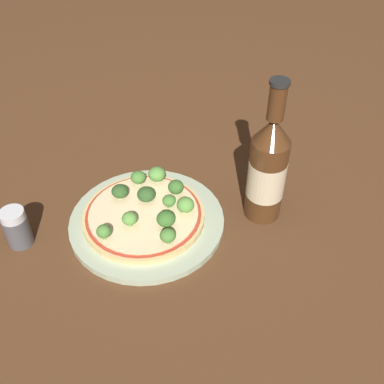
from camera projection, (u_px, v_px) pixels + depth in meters
ground_plane at (161, 225)px, 0.76m from camera, size 3.00×3.00×0.00m
plate at (147, 221)px, 0.75m from camera, size 0.26×0.26×0.01m
pizza at (144, 215)px, 0.75m from camera, size 0.20×0.20×0.01m
broccoli_floret_0 at (157, 174)px, 0.79m from camera, size 0.03×0.03×0.03m
broccoli_floret_1 at (130, 219)px, 0.71m from camera, size 0.02×0.02×0.03m
broccoli_floret_2 at (146, 194)px, 0.75m from camera, size 0.03×0.03×0.03m
broccoli_floret_3 at (169, 201)px, 0.74m from camera, size 0.02×0.02×0.02m
broccoli_floret_4 at (168, 236)px, 0.68m from camera, size 0.02×0.02×0.03m
broccoli_floret_5 at (104, 232)px, 0.69m from camera, size 0.02×0.02×0.03m
broccoli_floret_6 at (120, 191)px, 0.76m from camera, size 0.03×0.03×0.03m
broccoli_floret_7 at (168, 218)px, 0.71m from camera, size 0.03×0.03×0.03m
broccoli_floret_8 at (176, 187)px, 0.76m from camera, size 0.03×0.03×0.03m
broccoli_floret_9 at (185, 205)px, 0.73m from camera, size 0.03×0.03×0.03m
broccoli_floret_10 at (138, 177)px, 0.78m from camera, size 0.03×0.03×0.03m
beer_bottle at (267, 169)px, 0.72m from camera, size 0.06×0.06×0.25m
pepper_shaker at (17, 228)px, 0.71m from camera, size 0.04×0.04×0.07m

